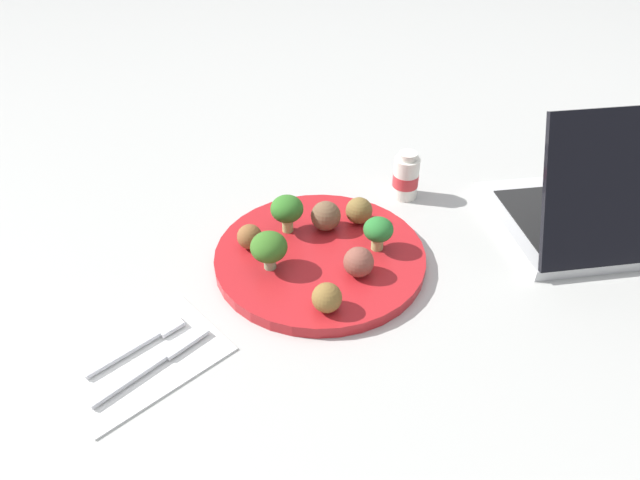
% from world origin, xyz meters
% --- Properties ---
extents(ground_plane, '(4.00, 4.00, 0.00)m').
position_xyz_m(ground_plane, '(0.00, 0.00, 0.00)').
color(ground_plane, '#B2B2AD').
extents(plate, '(0.28, 0.28, 0.02)m').
position_xyz_m(plate, '(0.00, 0.00, 0.01)').
color(plate, red).
rests_on(plate, ground_plane).
extents(broccoli_floret_center, '(0.04, 0.04, 0.05)m').
position_xyz_m(broccoli_floret_center, '(-0.00, 0.07, 0.05)').
color(broccoli_floret_center, '#A9C874').
rests_on(broccoli_floret_center, plate).
extents(broccoli_floret_near_rim, '(0.05, 0.05, 0.05)m').
position_xyz_m(broccoli_floret_near_rim, '(-0.07, 0.02, 0.05)').
color(broccoli_floret_near_rim, '#90BA83').
rests_on(broccoli_floret_near_rim, plate).
extents(broccoli_floret_mid_left, '(0.04, 0.04, 0.05)m').
position_xyz_m(broccoli_floret_mid_left, '(0.06, -0.05, 0.05)').
color(broccoli_floret_mid_left, '#AABB6E').
rests_on(broccoli_floret_mid_left, plate).
extents(meatball_back_right, '(0.04, 0.04, 0.04)m').
position_xyz_m(meatball_back_right, '(0.04, 0.03, 0.04)').
color(meatball_back_right, brown).
rests_on(meatball_back_right, plate).
extents(meatball_far_rim, '(0.04, 0.04, 0.04)m').
position_xyz_m(meatball_far_rim, '(-0.07, -0.08, 0.03)').
color(meatball_far_rim, brown).
rests_on(meatball_far_rim, plate).
extents(meatball_center, '(0.04, 0.04, 0.04)m').
position_xyz_m(meatball_center, '(0.01, -0.07, 0.04)').
color(meatball_center, brown).
rests_on(meatball_center, plate).
extents(meatball_front_left, '(0.03, 0.03, 0.03)m').
position_xyz_m(meatball_front_left, '(-0.06, 0.07, 0.03)').
color(meatball_front_left, brown).
rests_on(meatball_front_left, plate).
extents(meatball_near_rim, '(0.04, 0.04, 0.04)m').
position_xyz_m(meatball_near_rim, '(0.09, 0.01, 0.03)').
color(meatball_near_rim, brown).
rests_on(meatball_near_rim, plate).
extents(napkin, '(0.17, 0.12, 0.01)m').
position_xyz_m(napkin, '(-0.26, 0.01, 0.00)').
color(napkin, white).
rests_on(napkin, ground_plane).
extents(fork, '(0.12, 0.02, 0.01)m').
position_xyz_m(fork, '(-0.25, 0.03, 0.01)').
color(fork, silver).
rests_on(fork, napkin).
extents(knife, '(0.15, 0.02, 0.01)m').
position_xyz_m(knife, '(-0.25, -0.01, 0.01)').
color(knife, silver).
rests_on(knife, napkin).
extents(yogurt_bottle, '(0.04, 0.04, 0.08)m').
position_xyz_m(yogurt_bottle, '(0.21, 0.03, 0.03)').
color(yogurt_bottle, white).
rests_on(yogurt_bottle, ground_plane).
extents(laptop, '(0.39, 0.36, 0.20)m').
position_xyz_m(laptop, '(0.36, -0.24, 0.04)').
color(laptop, silver).
rests_on(laptop, ground_plane).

